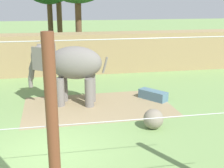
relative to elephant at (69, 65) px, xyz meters
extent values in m
plane|color=#759956|center=(-0.94, -4.62, -1.79)|extent=(120.00, 120.00, 0.00)
cube|color=#937F5B|center=(1.20, -0.67, -1.78)|extent=(6.58, 3.97, 0.01)
cube|color=#997F56|center=(-0.94, 6.09, -0.53)|extent=(36.00, 1.80, 2.52)
cylinder|color=slate|center=(-0.45, -0.25, -1.14)|extent=(0.40, 0.40, 1.28)
cylinder|color=slate|center=(-0.28, 0.43, -1.14)|extent=(0.40, 0.40, 1.28)
cylinder|color=slate|center=(0.82, -0.57, -1.14)|extent=(0.40, 0.40, 1.28)
cylinder|color=slate|center=(0.99, 0.12, -1.14)|extent=(0.40, 0.40, 1.28)
ellipsoid|color=slate|center=(0.27, -0.07, 0.12)|extent=(2.63, 1.83, 1.47)
ellipsoid|color=slate|center=(-1.18, 0.30, 0.38)|extent=(1.13, 1.20, 1.06)
cube|color=slate|center=(-1.22, -0.26, 0.38)|extent=(0.70, 0.59, 1.01)
cube|color=slate|center=(-0.96, 0.81, 0.38)|extent=(0.83, 0.25, 1.01)
cylinder|color=slate|center=(-1.56, 0.39, 0.00)|extent=(0.51, 0.39, 0.57)
cylinder|color=slate|center=(-1.67, 0.42, -0.40)|extent=(0.37, 0.31, 0.54)
cylinder|color=slate|center=(-1.74, 0.44, -0.78)|extent=(0.23, 0.23, 0.50)
cylinder|color=slate|center=(1.56, -0.39, 0.03)|extent=(0.29, 0.16, 0.73)
sphere|color=gray|center=(2.86, -3.39, -1.41)|extent=(0.75, 0.75, 0.75)
cylinder|color=brown|center=(-0.71, -7.92, 0.27)|extent=(0.23, 0.23, 4.10)
cylinder|color=#B7B7BC|center=(-0.94, -7.92, 0.55)|extent=(10.51, 0.02, 0.02)
cylinder|color=#B7B7BC|center=(-0.94, -7.92, 2.15)|extent=(10.51, 0.02, 0.02)
cube|color=slate|center=(3.91, -0.18, -1.57)|extent=(1.24, 1.42, 0.44)
cylinder|color=brown|center=(-0.03, 13.46, 1.27)|extent=(0.44, 0.44, 6.12)
cylinder|color=brown|center=(1.17, 8.43, 0.68)|extent=(0.44, 0.44, 4.92)
cylinder|color=brown|center=(-0.81, 13.65, 0.57)|extent=(0.44, 0.44, 4.72)
camera|label=1|loc=(-0.60, -13.32, 2.86)|focal=48.69mm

